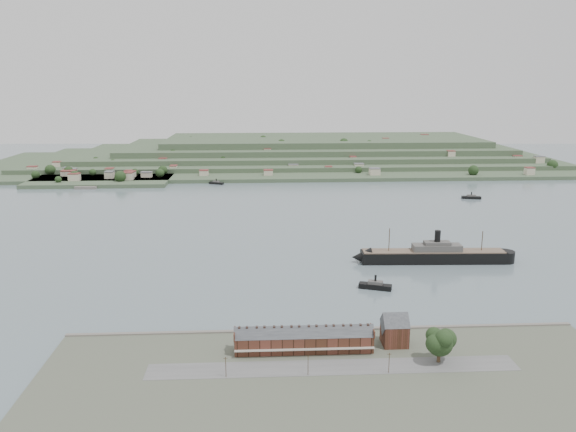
{
  "coord_description": "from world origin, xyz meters",
  "views": [
    {
      "loc": [
        -27.16,
        -373.26,
        106.71
      ],
      "look_at": [
        -5.93,
        30.0,
        10.32
      ],
      "focal_mm": 35.0,
      "sensor_mm": 36.0,
      "label": 1
    }
  ],
  "objects_px": {
    "gabled_building": "(395,330)",
    "terrace_row": "(304,340)",
    "steamship": "(429,255)",
    "fig_tree": "(441,342)",
    "tugboat": "(375,286)"
  },
  "relations": [
    {
      "from": "gabled_building",
      "to": "tugboat",
      "type": "bearing_deg",
      "value": 84.75
    },
    {
      "from": "gabled_building",
      "to": "tugboat",
      "type": "distance_m",
      "value": 68.8
    },
    {
      "from": "steamship",
      "to": "tugboat",
      "type": "height_order",
      "value": "steamship"
    },
    {
      "from": "gabled_building",
      "to": "steamship",
      "type": "distance_m",
      "value": 121.65
    },
    {
      "from": "fig_tree",
      "to": "gabled_building",
      "type": "bearing_deg",
      "value": 130.23
    },
    {
      "from": "terrace_row",
      "to": "steamship",
      "type": "distance_m",
      "value": 144.0
    },
    {
      "from": "terrace_row",
      "to": "steamship",
      "type": "bearing_deg",
      "value": 53.4
    },
    {
      "from": "gabled_building",
      "to": "terrace_row",
      "type": "bearing_deg",
      "value": -173.88
    },
    {
      "from": "fig_tree",
      "to": "steamship",
      "type": "bearing_deg",
      "value": 74.88
    },
    {
      "from": "gabled_building",
      "to": "fig_tree",
      "type": "distance_m",
      "value": 21.5
    },
    {
      "from": "steamship",
      "to": "fig_tree",
      "type": "height_order",
      "value": "steamship"
    },
    {
      "from": "terrace_row",
      "to": "tugboat",
      "type": "relative_size",
      "value": 3.14
    },
    {
      "from": "fig_tree",
      "to": "terrace_row",
      "type": "bearing_deg",
      "value": 166.53
    },
    {
      "from": "gabled_building",
      "to": "steamship",
      "type": "relative_size",
      "value": 0.14
    },
    {
      "from": "gabled_building",
      "to": "fig_tree",
      "type": "relative_size",
      "value": 0.99
    }
  ]
}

